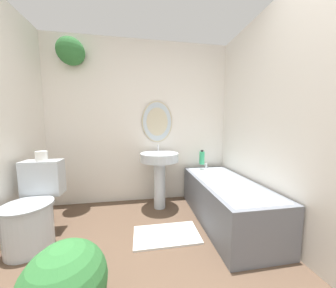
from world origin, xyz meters
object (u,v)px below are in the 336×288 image
(shampoo_bottle, at_px, (202,158))
(bathtub, at_px, (225,200))
(pedestal_sink, at_px, (159,167))
(toilet_paper_roll, at_px, (41,156))
(toilet, at_px, (33,212))

(shampoo_bottle, bearing_deg, bathtub, -81.71)
(pedestal_sink, height_order, toilet_paper_roll, toilet_paper_roll)
(bathtub, bearing_deg, toilet_paper_roll, 176.58)
(toilet, bearing_deg, toilet_paper_roll, 90.00)
(pedestal_sink, distance_m, bathtub, 0.93)
(pedestal_sink, relative_size, toilet_paper_roll, 8.01)
(pedestal_sink, bearing_deg, toilet_paper_roll, -165.41)
(toilet_paper_roll, bearing_deg, toilet, -90.00)
(shampoo_bottle, height_order, toilet_paper_roll, toilet_paper_roll)
(toilet, bearing_deg, bathtub, 2.37)
(pedestal_sink, distance_m, toilet_paper_roll, 1.36)
(bathtub, relative_size, shampoo_bottle, 6.56)
(shampoo_bottle, bearing_deg, toilet_paper_roll, -166.95)
(pedestal_sink, bearing_deg, toilet, -157.23)
(pedestal_sink, relative_size, shampoo_bottle, 4.07)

